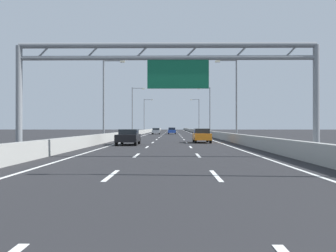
% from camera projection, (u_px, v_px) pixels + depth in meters
% --- Properties ---
extents(ground_plane, '(260.00, 260.00, 0.00)m').
position_uv_depth(ground_plane, '(172.00, 133.00, 100.29)').
color(ground_plane, '#262628').
extents(lane_dash_left_1, '(0.16, 3.00, 0.01)m').
position_uv_depth(lane_dash_left_1, '(111.00, 175.00, 12.82)').
color(lane_dash_left_1, white).
rests_on(lane_dash_left_1, ground_plane).
extents(lane_dash_left_2, '(0.16, 3.00, 0.01)m').
position_uv_depth(lane_dash_left_2, '(136.00, 155.00, 21.81)').
color(lane_dash_left_2, white).
rests_on(lane_dash_left_2, ground_plane).
extents(lane_dash_left_3, '(0.16, 3.00, 0.01)m').
position_uv_depth(lane_dash_left_3, '(147.00, 147.00, 30.81)').
color(lane_dash_left_3, white).
rests_on(lane_dash_left_3, ground_plane).
extents(lane_dash_left_4, '(0.16, 3.00, 0.01)m').
position_uv_depth(lane_dash_left_4, '(153.00, 142.00, 39.81)').
color(lane_dash_left_4, white).
rests_on(lane_dash_left_4, ground_plane).
extents(lane_dash_left_5, '(0.16, 3.00, 0.01)m').
position_uv_depth(lane_dash_left_5, '(157.00, 140.00, 48.81)').
color(lane_dash_left_5, white).
rests_on(lane_dash_left_5, ground_plane).
extents(lane_dash_left_6, '(0.16, 3.00, 0.01)m').
position_uv_depth(lane_dash_left_6, '(159.00, 138.00, 57.81)').
color(lane_dash_left_6, white).
rests_on(lane_dash_left_6, ground_plane).
extents(lane_dash_left_7, '(0.16, 3.00, 0.01)m').
position_uv_depth(lane_dash_left_7, '(161.00, 136.00, 66.81)').
color(lane_dash_left_7, white).
rests_on(lane_dash_left_7, ground_plane).
extents(lane_dash_left_8, '(0.16, 3.00, 0.01)m').
position_uv_depth(lane_dash_left_8, '(162.00, 135.00, 75.81)').
color(lane_dash_left_8, white).
rests_on(lane_dash_left_8, ground_plane).
extents(lane_dash_left_9, '(0.16, 3.00, 0.01)m').
position_uv_depth(lane_dash_left_9, '(163.00, 134.00, 84.81)').
color(lane_dash_left_9, white).
rests_on(lane_dash_left_9, ground_plane).
extents(lane_dash_left_10, '(0.16, 3.00, 0.01)m').
position_uv_depth(lane_dash_left_10, '(164.00, 133.00, 93.81)').
color(lane_dash_left_10, white).
rests_on(lane_dash_left_10, ground_plane).
extents(lane_dash_left_11, '(0.16, 3.00, 0.01)m').
position_uv_depth(lane_dash_left_11, '(165.00, 133.00, 102.81)').
color(lane_dash_left_11, white).
rests_on(lane_dash_left_11, ground_plane).
extents(lane_dash_left_12, '(0.16, 3.00, 0.01)m').
position_uv_depth(lane_dash_left_12, '(166.00, 132.00, 111.81)').
color(lane_dash_left_12, white).
rests_on(lane_dash_left_12, ground_plane).
extents(lane_dash_left_13, '(0.16, 3.00, 0.01)m').
position_uv_depth(lane_dash_left_13, '(166.00, 132.00, 120.81)').
color(lane_dash_left_13, white).
rests_on(lane_dash_left_13, ground_plane).
extents(lane_dash_left_14, '(0.16, 3.00, 0.01)m').
position_uv_depth(lane_dash_left_14, '(167.00, 132.00, 129.81)').
color(lane_dash_left_14, white).
rests_on(lane_dash_left_14, ground_plane).
extents(lane_dash_left_15, '(0.16, 3.00, 0.01)m').
position_uv_depth(lane_dash_left_15, '(167.00, 131.00, 138.80)').
color(lane_dash_left_15, white).
rests_on(lane_dash_left_15, ground_plane).
extents(lane_dash_left_16, '(0.16, 3.00, 0.01)m').
position_uv_depth(lane_dash_left_16, '(167.00, 131.00, 147.80)').
color(lane_dash_left_16, white).
rests_on(lane_dash_left_16, ground_plane).
extents(lane_dash_left_17, '(0.16, 3.00, 0.01)m').
position_uv_depth(lane_dash_left_17, '(168.00, 131.00, 156.80)').
color(lane_dash_left_17, white).
rests_on(lane_dash_left_17, ground_plane).
extents(lane_dash_right_1, '(0.16, 3.00, 0.01)m').
position_uv_depth(lane_dash_right_1, '(216.00, 176.00, 12.77)').
color(lane_dash_right_1, white).
rests_on(lane_dash_right_1, ground_plane).
extents(lane_dash_right_2, '(0.16, 3.00, 0.01)m').
position_uv_depth(lane_dash_right_2, '(198.00, 155.00, 21.77)').
color(lane_dash_right_2, white).
rests_on(lane_dash_right_2, ground_plane).
extents(lane_dash_right_3, '(0.16, 3.00, 0.01)m').
position_uv_depth(lane_dash_right_3, '(191.00, 147.00, 30.77)').
color(lane_dash_right_3, white).
rests_on(lane_dash_right_3, ground_plane).
extents(lane_dash_right_4, '(0.16, 3.00, 0.01)m').
position_uv_depth(lane_dash_right_4, '(187.00, 142.00, 39.77)').
color(lane_dash_right_4, white).
rests_on(lane_dash_right_4, ground_plane).
extents(lane_dash_right_5, '(0.16, 3.00, 0.01)m').
position_uv_depth(lane_dash_right_5, '(184.00, 140.00, 48.77)').
color(lane_dash_right_5, white).
rests_on(lane_dash_right_5, ground_plane).
extents(lane_dash_right_6, '(0.16, 3.00, 0.01)m').
position_uv_depth(lane_dash_right_6, '(182.00, 138.00, 57.77)').
color(lane_dash_right_6, white).
rests_on(lane_dash_right_6, ground_plane).
extents(lane_dash_right_7, '(0.16, 3.00, 0.01)m').
position_uv_depth(lane_dash_right_7, '(181.00, 136.00, 66.77)').
color(lane_dash_right_7, white).
rests_on(lane_dash_right_7, ground_plane).
extents(lane_dash_right_8, '(0.16, 3.00, 0.01)m').
position_uv_depth(lane_dash_right_8, '(180.00, 135.00, 75.76)').
color(lane_dash_right_8, white).
rests_on(lane_dash_right_8, ground_plane).
extents(lane_dash_right_9, '(0.16, 3.00, 0.01)m').
position_uv_depth(lane_dash_right_9, '(179.00, 134.00, 84.76)').
color(lane_dash_right_9, white).
rests_on(lane_dash_right_9, ground_plane).
extents(lane_dash_right_10, '(0.16, 3.00, 0.01)m').
position_uv_depth(lane_dash_right_10, '(179.00, 133.00, 93.76)').
color(lane_dash_right_10, white).
rests_on(lane_dash_right_10, ground_plane).
extents(lane_dash_right_11, '(0.16, 3.00, 0.01)m').
position_uv_depth(lane_dash_right_11, '(178.00, 133.00, 102.76)').
color(lane_dash_right_11, white).
rests_on(lane_dash_right_11, ground_plane).
extents(lane_dash_right_12, '(0.16, 3.00, 0.01)m').
position_uv_depth(lane_dash_right_12, '(178.00, 132.00, 111.76)').
color(lane_dash_right_12, white).
rests_on(lane_dash_right_12, ground_plane).
extents(lane_dash_right_13, '(0.16, 3.00, 0.01)m').
position_uv_depth(lane_dash_right_13, '(177.00, 132.00, 120.76)').
color(lane_dash_right_13, white).
rests_on(lane_dash_right_13, ground_plane).
extents(lane_dash_right_14, '(0.16, 3.00, 0.01)m').
position_uv_depth(lane_dash_right_14, '(177.00, 132.00, 129.76)').
color(lane_dash_right_14, white).
rests_on(lane_dash_right_14, ground_plane).
extents(lane_dash_right_15, '(0.16, 3.00, 0.01)m').
position_uv_depth(lane_dash_right_15, '(177.00, 131.00, 138.76)').
color(lane_dash_right_15, white).
rests_on(lane_dash_right_15, ground_plane).
extents(lane_dash_right_16, '(0.16, 3.00, 0.01)m').
position_uv_depth(lane_dash_right_16, '(176.00, 131.00, 147.76)').
color(lane_dash_right_16, white).
rests_on(lane_dash_right_16, ground_plane).
extents(lane_dash_right_17, '(0.16, 3.00, 0.01)m').
position_uv_depth(lane_dash_right_17, '(176.00, 131.00, 156.76)').
color(lane_dash_right_17, white).
rests_on(lane_dash_right_17, ground_plane).
extents(edge_line_left, '(0.16, 176.00, 0.01)m').
position_uv_depth(edge_line_left, '(149.00, 134.00, 88.35)').
color(edge_line_left, white).
rests_on(edge_line_left, ground_plane).
extents(edge_line_right, '(0.16, 176.00, 0.01)m').
position_uv_depth(edge_line_right, '(194.00, 134.00, 88.22)').
color(edge_line_right, white).
rests_on(edge_line_right, ground_plane).
extents(barrier_left, '(0.45, 220.00, 0.95)m').
position_uv_depth(barrier_left, '(148.00, 131.00, 110.37)').
color(barrier_left, '#9E9E99').
rests_on(barrier_left, ground_plane).
extents(barrier_right, '(0.45, 220.00, 0.95)m').
position_uv_depth(barrier_right, '(195.00, 131.00, 110.20)').
color(barrier_right, '#9E9E99').
rests_on(barrier_right, ground_plane).
extents(sign_gantry, '(16.84, 0.36, 6.36)m').
position_uv_depth(sign_gantry, '(168.00, 69.00, 20.64)').
color(sign_gantry, gray).
rests_on(sign_gantry, ground_plane).
extents(streetlamp_left_mid, '(2.58, 0.28, 9.50)m').
position_uv_depth(streetlamp_left_mid, '(106.00, 95.00, 43.25)').
color(streetlamp_left_mid, slate).
rests_on(streetlamp_left_mid, ground_plane).
extents(streetlamp_right_mid, '(2.58, 0.28, 9.50)m').
position_uv_depth(streetlamp_right_mid, '(234.00, 95.00, 43.07)').
color(streetlamp_right_mid, slate).
rests_on(streetlamp_right_mid, ground_plane).
extents(streetlamp_left_far, '(2.58, 0.28, 9.50)m').
position_uv_depth(streetlamp_left_far, '(134.00, 108.00, 74.00)').
color(streetlamp_left_far, slate).
rests_on(streetlamp_left_far, ground_plane).
extents(streetlamp_right_far, '(2.58, 0.28, 9.50)m').
position_uv_depth(streetlamp_right_far, '(209.00, 108.00, 73.81)').
color(streetlamp_right_far, slate).
rests_on(streetlamp_right_far, ground_plane).
extents(streetlamp_left_distant, '(2.58, 0.28, 9.50)m').
position_uv_depth(streetlamp_left_distant, '(145.00, 114.00, 104.74)').
color(streetlamp_left_distant, slate).
rests_on(streetlamp_left_distant, ground_plane).
extents(streetlamp_right_distant, '(2.58, 0.28, 9.50)m').
position_uv_depth(streetlamp_right_distant, '(198.00, 114.00, 104.55)').
color(streetlamp_right_distant, slate).
rests_on(streetlamp_right_distant, ground_plane).
extents(blue_car, '(1.74, 4.16, 1.51)m').
position_uv_depth(blue_car, '(172.00, 131.00, 85.38)').
color(blue_car, '#2347AD').
rests_on(blue_car, ground_plane).
extents(silver_car, '(1.73, 4.25, 1.40)m').
position_uv_depth(silver_car, '(156.00, 131.00, 84.14)').
color(silver_car, '#A8ADB2').
rests_on(silver_car, ground_plane).
extents(orange_car, '(1.72, 4.46, 1.49)m').
position_uv_depth(orange_car, '(202.00, 135.00, 39.33)').
color(orange_car, orange).
rests_on(orange_car, ground_plane).
extents(black_car, '(1.89, 4.69, 1.45)m').
position_uv_depth(black_car, '(128.00, 137.00, 34.63)').
color(black_car, black).
rests_on(black_car, ground_plane).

